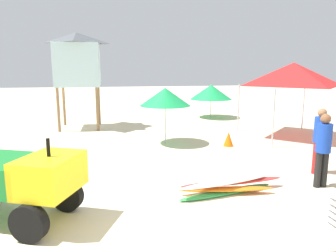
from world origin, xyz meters
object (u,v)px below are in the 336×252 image
object	(u,v)px
lifeguard_far_right	(320,137)
beach_umbrella_mid	(165,97)
utility_cart	(8,177)
surfboard_pile	(228,186)
lifeguard_near_left	(323,146)
traffic_cone_far	(228,139)
lifeguard_tower	(78,60)
popup_canopy	(293,74)
beach_umbrella_left	(211,92)

from	to	relation	value
lifeguard_far_right	beach_umbrella_mid	size ratio (longest dim) A/B	0.85
utility_cart	surfboard_pile	bearing A→B (deg)	6.88
lifeguard_near_left	traffic_cone_far	distance (m)	4.02
lifeguard_near_left	lifeguard_tower	distance (m)	10.28
utility_cart	lifeguard_far_right	distance (m)	6.94
lifeguard_tower	lifeguard_near_left	bearing A→B (deg)	-53.94
utility_cart	popup_canopy	distance (m)	10.10
utility_cart	lifeguard_near_left	xyz separation A→B (m)	(6.29, 0.51, 0.16)
lifeguard_far_right	traffic_cone_far	xyz separation A→B (m)	(-1.21, 3.06, -0.70)
lifeguard_far_right	lifeguard_near_left	bearing A→B (deg)	-121.40
utility_cart	lifeguard_far_right	size ratio (longest dim) A/B	1.71
surfboard_pile	lifeguard_tower	bearing A→B (deg)	114.87
beach_umbrella_mid	surfboard_pile	bearing A→B (deg)	-82.73
beach_umbrella_left	beach_umbrella_mid	bearing A→B (deg)	-121.62
surfboard_pile	popup_canopy	bearing A→B (deg)	48.90
surfboard_pile	lifeguard_tower	world-z (taller)	lifeguard_tower
beach_umbrella_mid	beach_umbrella_left	bearing A→B (deg)	58.38
lifeguard_far_right	popup_canopy	size ratio (longest dim) A/B	0.55
utility_cart	popup_canopy	xyz separation A→B (m)	(8.40, 5.38, 1.59)
traffic_cone_far	surfboard_pile	bearing A→B (deg)	-110.50
utility_cart	beach_umbrella_left	bearing A→B (deg)	56.82
lifeguard_far_right	traffic_cone_far	size ratio (longest dim) A/B	3.35
lifeguard_near_left	beach_umbrella_mid	bearing A→B (deg)	120.79
beach_umbrella_mid	lifeguard_tower	bearing A→B (deg)	131.98
traffic_cone_far	lifeguard_near_left	bearing A→B (deg)	-79.89
traffic_cone_far	utility_cart	bearing A→B (deg)	-141.80
lifeguard_tower	beach_umbrella_left	world-z (taller)	lifeguard_tower
popup_canopy	lifeguard_tower	distance (m)	8.70
lifeguard_tower	traffic_cone_far	world-z (taller)	lifeguard_tower
lifeguard_near_left	beach_umbrella_mid	size ratio (longest dim) A/B	0.85
beach_umbrella_left	traffic_cone_far	distance (m)	6.31
lifeguard_tower	utility_cart	bearing A→B (deg)	-92.33
lifeguard_near_left	traffic_cone_far	size ratio (longest dim) A/B	3.35
surfboard_pile	beach_umbrella_left	xyz separation A→B (m)	(2.72, 9.99, 1.19)
surfboard_pile	lifeguard_far_right	world-z (taller)	lifeguard_far_right
lifeguard_tower	beach_umbrella_mid	world-z (taller)	lifeguard_tower
popup_canopy	lifeguard_far_right	bearing A→B (deg)	-111.54
utility_cart	traffic_cone_far	distance (m)	7.14
lifeguard_tower	beach_umbrella_mid	bearing A→B (deg)	-48.02
popup_canopy	beach_umbrella_left	world-z (taller)	popup_canopy
lifeguard_far_right	lifeguard_tower	world-z (taller)	lifeguard_tower
lifeguard_near_left	lifeguard_tower	bearing A→B (deg)	126.06
beach_umbrella_mid	traffic_cone_far	distance (m)	2.58
beach_umbrella_mid	popup_canopy	bearing A→B (deg)	3.22
traffic_cone_far	beach_umbrella_left	bearing A→B (deg)	78.29
surfboard_pile	lifeguard_near_left	world-z (taller)	lifeguard_near_left
surfboard_pile	lifeguard_near_left	xyz separation A→B (m)	(2.15, 0.01, 0.78)
lifeguard_far_right	lifeguard_tower	xyz separation A→B (m)	(-6.45, 7.31, 2.01)
utility_cart	popup_canopy	bearing A→B (deg)	32.66
lifeguard_far_right	popup_canopy	distance (m)	4.57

